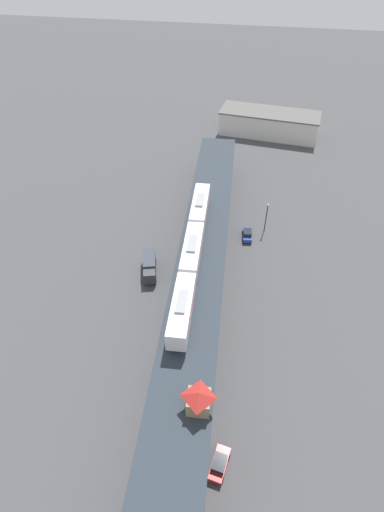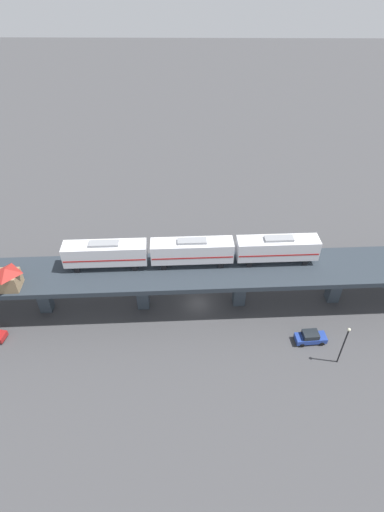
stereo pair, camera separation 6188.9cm
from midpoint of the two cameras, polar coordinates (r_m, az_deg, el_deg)
ground_plane at (r=61.39m, az=-20.85°, el=-16.34°), size 400.00×400.00×0.00m
elevated_viaduct at (r=56.43m, az=-22.45°, el=-13.14°), size 13.92×92.34×7.15m
subway_train at (r=54.07m, az=-25.05°, el=-11.24°), size 5.06×37.30×4.45m
signal_hut at (r=46.33m, az=-36.33°, el=-37.89°), size 3.41×3.41×3.40m
street_car_red at (r=52.49m, az=-31.00°, el=-45.23°), size 2.50×4.64×1.89m
street_car_blue at (r=66.47m, az=-9.49°, el=-5.83°), size 2.29×4.56×1.89m
delivery_truck at (r=65.93m, az=-28.13°, el=-11.50°), size 4.05×7.54×3.20m
street_lamp at (r=65.28m, az=-6.12°, el=-2.46°), size 0.44×0.44×6.94m
warehouse_building at (r=103.58m, az=0.15°, el=15.68°), size 29.54×13.39×6.80m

